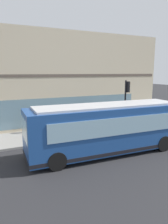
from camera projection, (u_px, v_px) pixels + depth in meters
ground at (109, 150)px, 13.64m from camera, size 120.00×120.00×0.00m
sidewalk_curb at (80, 131)px, 17.58m from camera, size 3.70×40.00×0.15m
building_corner at (60, 79)px, 21.21m from camera, size 6.33×18.90×8.53m
city_bus_nearside at (108, 129)px, 12.87m from camera, size 3.02×10.15×3.07m
traffic_light_near_corner at (127, 96)px, 17.41m from camera, size 0.32×0.49×4.18m
fire_hydrant at (87, 123)px, 18.64m from camera, size 0.35×0.35×0.74m
pedestrian_near_hydrant at (28, 121)px, 16.79m from camera, size 0.32×0.32×1.65m
pedestrian_near_building_entrance at (48, 123)px, 16.16m from camera, size 0.32×0.32×1.68m
newspaper_vending_box at (84, 126)px, 17.14m from camera, size 0.44×0.43×0.90m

